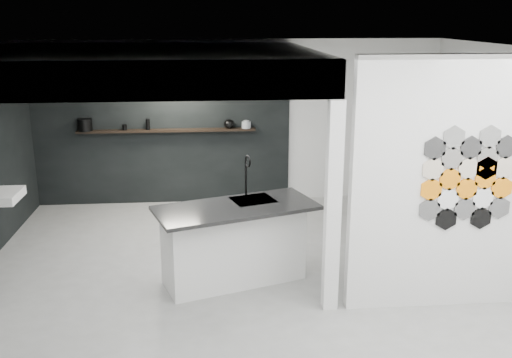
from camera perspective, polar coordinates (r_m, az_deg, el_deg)
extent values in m
cube|color=gray|center=(7.44, -0.58, -9.24)|extent=(7.00, 6.00, 0.01)
cube|color=silver|center=(6.57, 19.82, -0.60)|extent=(2.45, 0.15, 2.80)
cube|color=black|center=(9.92, -9.42, 4.21)|extent=(4.40, 0.04, 2.35)
cube|color=silver|center=(7.78, -10.98, 11.16)|extent=(4.40, 4.00, 0.40)
cube|color=silver|center=(6.19, 7.68, -2.94)|extent=(0.16, 0.16, 2.35)
cube|color=silver|center=(5.88, -12.88, 9.56)|extent=(4.40, 0.16, 0.40)
cube|color=silver|center=(8.33, -23.88, -1.57)|extent=(0.40, 0.60, 0.12)
cube|color=black|center=(9.78, -8.91, 4.82)|extent=(3.00, 0.15, 0.04)
cube|color=silver|center=(7.01, -2.23, -6.57)|extent=(1.78, 1.12, 0.96)
cube|color=black|center=(6.75, -2.00, -2.90)|extent=(2.07, 1.40, 0.04)
cube|color=black|center=(6.97, -0.30, -2.14)|extent=(0.61, 0.56, 0.02)
cylinder|color=black|center=(7.10, -1.01, 0.16)|extent=(0.03, 0.03, 0.45)
torus|color=black|center=(6.99, -0.81, 1.78)|extent=(0.07, 0.16, 0.16)
cylinder|color=black|center=(9.95, -16.75, 5.22)|extent=(0.29, 0.29, 0.20)
ellipsoid|color=black|center=(9.75, -2.71, 5.53)|extent=(0.21, 0.21, 0.16)
cylinder|color=gray|center=(9.76, -0.97, 5.44)|extent=(0.19, 0.19, 0.11)
cylinder|color=gray|center=(9.76, -0.97, 5.50)|extent=(0.10, 0.10, 0.13)
cylinder|color=black|center=(9.79, -10.76, 5.40)|extent=(0.08, 0.08, 0.18)
cylinder|color=black|center=(9.85, -13.01, 5.06)|extent=(0.09, 0.09, 0.09)
cylinder|color=black|center=(6.42, 16.96, -2.94)|extent=(0.26, 0.02, 0.26)
cylinder|color=orange|center=(6.35, 17.12, -1.02)|extent=(0.26, 0.02, 0.26)
cylinder|color=beige|center=(6.29, 17.29, 0.94)|extent=(0.26, 0.02, 0.26)
cylinder|color=#2D2D2D|center=(6.24, 17.46, 2.94)|extent=(0.26, 0.02, 0.26)
cylinder|color=black|center=(6.53, 18.47, -3.80)|extent=(0.26, 0.02, 0.26)
cylinder|color=white|center=(6.46, 18.65, -1.92)|extent=(0.26, 0.02, 0.26)
cylinder|color=orange|center=(6.40, 18.83, 0.00)|extent=(0.26, 0.02, 0.26)
cylinder|color=#66635E|center=(6.34, 19.01, 1.95)|extent=(0.26, 0.02, 0.26)
cylinder|color=silver|center=(6.29, 19.19, 3.94)|extent=(0.26, 0.02, 0.26)
cylinder|color=black|center=(6.57, 20.13, -2.80)|extent=(0.26, 0.02, 0.26)
cylinder|color=orange|center=(6.51, 20.31, -0.92)|extent=(0.26, 0.02, 0.26)
cylinder|color=beige|center=(6.45, 20.51, 1.00)|extent=(0.26, 0.02, 0.26)
cylinder|color=#2D2D2D|center=(6.40, 20.70, 2.94)|extent=(0.26, 0.02, 0.26)
cylinder|color=black|center=(6.69, 21.55, -3.63)|extent=(0.26, 0.02, 0.26)
cylinder|color=white|center=(6.62, 21.75, -1.80)|extent=(0.26, 0.02, 0.26)
cylinder|color=orange|center=(6.56, 21.95, 0.08)|extent=(0.26, 0.02, 0.26)
cylinder|color=#66635E|center=(6.51, 22.16, 1.98)|extent=(0.26, 0.02, 0.26)
cylinder|color=silver|center=(6.46, 22.37, 3.92)|extent=(0.26, 0.02, 0.26)
cylinder|color=black|center=(6.74, 23.14, -2.65)|extent=(0.26, 0.02, 0.26)
cylinder|color=orange|center=(6.68, 23.35, -0.82)|extent=(0.26, 0.02, 0.26)
cylinder|color=beige|center=(6.62, 23.56, 1.05)|extent=(0.26, 0.02, 0.26)
cylinder|color=#2D2D2D|center=(6.57, 23.78, 2.94)|extent=(0.26, 0.02, 0.26)
cylinder|color=orange|center=(6.53, 22.05, 1.02)|extent=(0.26, 0.02, 0.26)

